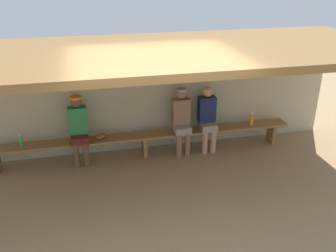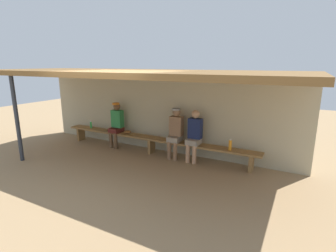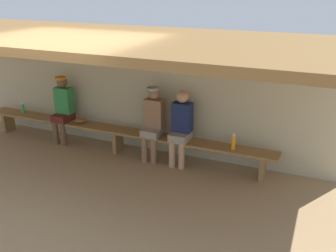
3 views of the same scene
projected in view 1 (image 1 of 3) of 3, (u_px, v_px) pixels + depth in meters
The scene contains 10 objects.
ground_plane at pixel (160, 199), 6.16m from camera, with size 24.00×24.00×0.00m, color #9E7F59.
back_wall at pixel (140, 96), 7.49m from camera, with size 8.00×0.20×2.20m, color #B7AD8C.
dugout_roof at pixel (150, 53), 5.85m from camera, with size 8.00×2.80×0.12m, color brown.
bench at pixel (144, 138), 7.38m from camera, with size 6.00×0.36×0.46m.
player_shirtless_tan at pixel (207, 116), 7.50m from camera, with size 0.34×0.42×1.34m.
player_in_red at pixel (79, 127), 6.99m from camera, with size 0.34×0.42×1.34m.
player_near_post at pixel (181, 118), 7.38m from camera, with size 0.34×0.42×1.34m.
water_bottle_clear at pixel (20, 141), 6.86m from camera, with size 0.06×0.06×0.23m.
water_bottle_green at pixel (252, 119), 7.71m from camera, with size 0.07×0.07×0.27m.
baseball_glove_tan at pixel (101, 136), 7.17m from camera, with size 0.24×0.17×0.09m, color brown.
Camera 1 is at (-1.01, -5.02, 3.62)m, focal length 40.06 mm.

